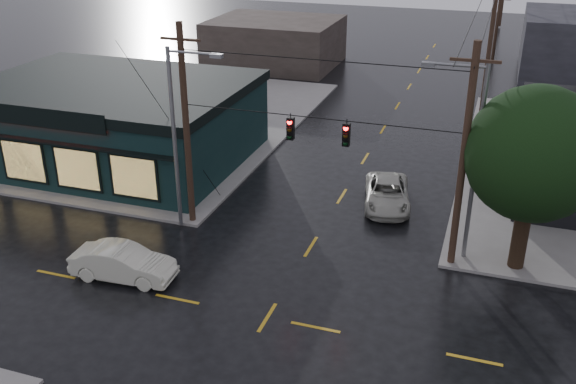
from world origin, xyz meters
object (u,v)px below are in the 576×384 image
(sedan_cream, at_px, (123,263))
(utility_pole_ne, at_px, (450,264))
(utility_pole_nw, at_px, (193,222))
(suv_silver, at_px, (387,194))
(corner_tree, at_px, (534,155))

(sedan_cream, bearing_deg, utility_pole_ne, -70.39)
(utility_pole_nw, distance_m, suv_silver, 10.46)
(suv_silver, bearing_deg, utility_pole_ne, -64.30)
(utility_pole_nw, bearing_deg, sedan_cream, -94.46)
(utility_pole_ne, distance_m, suv_silver, 6.49)
(suv_silver, bearing_deg, corner_tree, -46.03)
(corner_tree, distance_m, utility_pole_ne, 6.20)
(sedan_cream, bearing_deg, utility_pole_nw, -8.06)
(utility_pole_nw, distance_m, sedan_cream, 5.83)
(sedan_cream, bearing_deg, suv_silver, -44.78)
(utility_pole_nw, distance_m, utility_pole_ne, 13.00)
(corner_tree, height_order, utility_pole_ne, corner_tree)
(utility_pole_nw, bearing_deg, corner_tree, 1.99)
(corner_tree, distance_m, sedan_cream, 18.05)
(suv_silver, bearing_deg, sedan_cream, -142.82)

